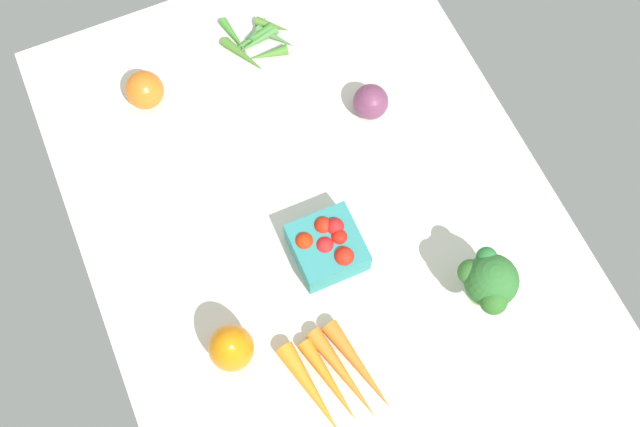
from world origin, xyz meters
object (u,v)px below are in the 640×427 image
object	(u,v)px
carrot_bunch	(335,378)
bell_pepper_orange	(231,348)
broccoli_head	(489,282)
berry_basket	(327,245)
okra_pile	(257,41)
red_onion_near_basket	(371,102)
heirloom_tomato_orange	(145,90)

from	to	relation	value
carrot_bunch	bell_pepper_orange	bearing A→B (deg)	-127.49
broccoli_head	carrot_bunch	xyz separation A→B (cm)	(2.85, -26.21, -6.32)
bell_pepper_orange	berry_basket	bearing A→B (deg)	115.80
berry_basket	okra_pile	world-z (taller)	berry_basket
okra_pile	carrot_bunch	xyz separation A→B (cm)	(61.27, -11.89, 0.43)
berry_basket	red_onion_near_basket	world-z (taller)	berry_basket
red_onion_near_basket	bell_pepper_orange	xyz separation A→B (cm)	(30.69, -37.26, 1.83)
red_onion_near_basket	bell_pepper_orange	size ratio (longest dim) A/B	0.63
red_onion_near_basket	okra_pile	world-z (taller)	red_onion_near_basket
carrot_bunch	broccoli_head	bearing A→B (deg)	96.21
bell_pepper_orange	okra_pile	bearing A→B (deg)	154.63
berry_basket	red_onion_near_basket	bearing A→B (deg)	140.37
broccoli_head	bell_pepper_orange	world-z (taller)	broccoli_head
broccoli_head	heirloom_tomato_orange	world-z (taller)	broccoli_head
broccoli_head	red_onion_near_basket	bearing A→B (deg)	-177.65
red_onion_near_basket	okra_pile	bearing A→B (deg)	-148.57
berry_basket	bell_pepper_orange	distance (cm)	22.02
berry_basket	carrot_bunch	bearing A→B (deg)	-20.49
berry_basket	bell_pepper_orange	xyz separation A→B (cm)	(9.56, -19.77, 1.65)
broccoli_head	carrot_bunch	world-z (taller)	broccoli_head
heirloom_tomato_orange	broccoli_head	bearing A→B (deg)	33.43
red_onion_near_basket	okra_pile	xyz separation A→B (cm)	(-20.92, -12.79, -2.16)
carrot_bunch	red_onion_near_basket	bearing A→B (deg)	148.55
bell_pepper_orange	carrot_bunch	bearing A→B (deg)	52.51
red_onion_near_basket	heirloom_tomato_orange	world-z (taller)	heirloom_tomato_orange
carrot_bunch	bell_pepper_orange	distance (cm)	16.26
broccoli_head	heirloom_tomato_orange	size ratio (longest dim) A/B	1.81
berry_basket	red_onion_near_basket	xyz separation A→B (cm)	(-21.13, 17.50, -0.18)
berry_basket	heirloom_tomato_orange	distance (cm)	42.54
broccoli_head	bell_pepper_orange	bearing A→B (deg)	-99.95
broccoli_head	bell_pepper_orange	distance (cm)	39.49
red_onion_near_basket	carrot_bunch	distance (cm)	47.32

